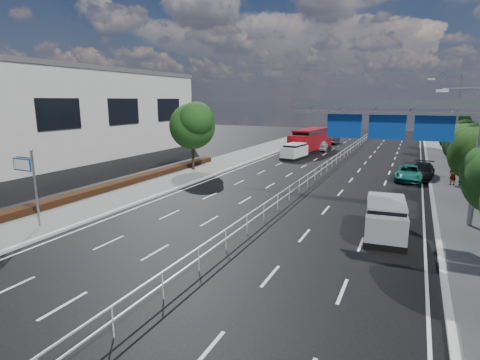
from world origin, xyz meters
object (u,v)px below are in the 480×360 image
at_px(near_car_dark, 333,139).
at_px(pedestrian_b, 463,173).
at_px(pedestrian_a, 453,175).
at_px(silver_minivan, 385,218).
at_px(overhead_gantry, 401,122).
at_px(toilet_sign, 28,175).
at_px(parked_car_teal, 409,173).
at_px(white_minivan, 294,151).
at_px(near_car_silver, 321,145).
at_px(parked_car_dark, 421,171).
at_px(red_bus, 311,140).

xyz_separation_m(near_car_dark, pedestrian_b, (15.48, -26.18, 0.45)).
bearing_deg(pedestrian_a, silver_minivan, 34.67).
relative_size(near_car_dark, pedestrian_a, 2.47).
bearing_deg(overhead_gantry, silver_minivan, -94.15).
xyz_separation_m(toilet_sign, parked_car_teal, (18.30, 22.00, -2.30)).
xyz_separation_m(white_minivan, pedestrian_b, (16.44, -8.54, 0.24)).
distance_m(near_car_silver, parked_car_teal, 19.89).
bearing_deg(pedestrian_a, parked_car_dark, -87.85).
bearing_deg(near_car_dark, toilet_sign, 81.98).
height_order(near_car_dark, parked_car_dark, parked_car_dark).
bearing_deg(parked_car_dark, white_minivan, 162.01).
xyz_separation_m(near_car_dark, pedestrian_a, (14.77, -26.29, 0.30)).
relative_size(toilet_sign, pedestrian_a, 2.59).
xyz_separation_m(overhead_gantry, red_bus, (-11.74, 26.14, -4.00)).
xyz_separation_m(overhead_gantry, pedestrian_a, (3.79, 10.75, -4.63)).
height_order(toilet_sign, parked_car_teal, toilet_sign).
height_order(near_car_silver, near_car_dark, near_car_silver).
relative_size(toilet_sign, near_car_dark, 1.05).
height_order(silver_minivan, pedestrian_a, silver_minivan).
height_order(toilet_sign, pedestrian_a, toilet_sign).
distance_m(white_minivan, near_car_silver, 8.91).
bearing_deg(toilet_sign, parked_car_teal, 50.25).
relative_size(toilet_sign, parked_car_teal, 0.93).
xyz_separation_m(parked_car_dark, pedestrian_b, (2.94, -2.41, 0.44)).
distance_m(white_minivan, near_car_dark, 17.66).
distance_m(overhead_gantry, silver_minivan, 5.74).
height_order(overhead_gantry, near_car_dark, overhead_gantry).
xyz_separation_m(overhead_gantry, parked_car_teal, (0.60, 11.95, -4.96)).
height_order(toilet_sign, white_minivan, toilet_sign).
xyz_separation_m(overhead_gantry, parked_car_dark, (1.56, 13.28, -4.92)).
bearing_deg(near_car_silver, red_bus, 58.05).
bearing_deg(silver_minivan, red_bus, 106.05).
height_order(toilet_sign, silver_minivan, toilet_sign).
distance_m(overhead_gantry, near_car_dark, 38.95).
bearing_deg(near_car_dark, pedestrian_b, 120.69).
distance_m(silver_minivan, parked_car_teal, 15.28).
xyz_separation_m(white_minivan, pedestrian_a, (15.73, -8.66, 0.08)).
bearing_deg(overhead_gantry, parked_car_teal, 87.10).
distance_m(pedestrian_a, pedestrian_b, 0.73).
bearing_deg(red_bus, white_minivan, -85.45).
height_order(white_minivan, near_car_silver, white_minivan).
distance_m(overhead_gantry, near_car_silver, 30.62).
bearing_deg(near_car_dark, parked_car_teal, 114.87).
relative_size(white_minivan, red_bus, 0.42).
bearing_deg(red_bus, near_car_dark, 92.24).
distance_m(parked_car_dark, pedestrian_a, 3.38).
relative_size(silver_minivan, parked_car_dark, 0.98).
height_order(near_car_dark, parked_car_teal, near_car_dark).
height_order(overhead_gantry, pedestrian_a, overhead_gantry).
bearing_deg(near_car_dark, pedestrian_a, 119.42).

